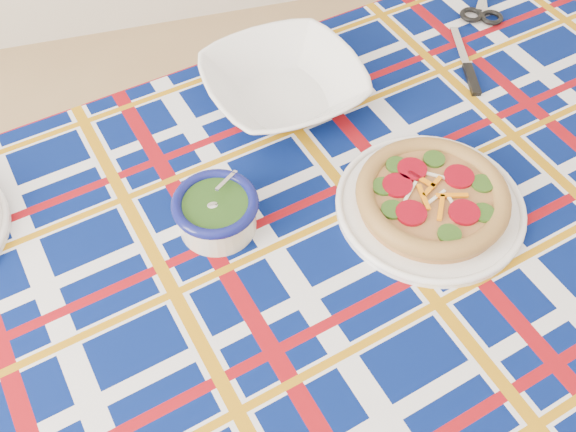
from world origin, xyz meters
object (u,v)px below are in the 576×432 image
object	(u,v)px
dining_table	(331,277)
pesto_bowl	(216,210)
main_focaccia_plate	(432,197)
serving_bowl	(283,85)

from	to	relation	value
dining_table	pesto_bowl	xyz separation A→B (m)	(-0.18, 0.10, 0.13)
main_focaccia_plate	serving_bowl	xyz separation A→B (m)	(-0.17, 0.34, 0.00)
dining_table	main_focaccia_plate	size ratio (longest dim) A/B	5.71
pesto_bowl	serving_bowl	world-z (taller)	pesto_bowl
pesto_bowl	serving_bowl	bearing A→B (deg)	55.21
pesto_bowl	serving_bowl	xyz separation A→B (m)	(0.19, 0.28, -0.01)
main_focaccia_plate	serving_bowl	distance (m)	0.38
dining_table	serving_bowl	size ratio (longest dim) A/B	6.30
pesto_bowl	main_focaccia_plate	bearing A→B (deg)	-9.70
dining_table	main_focaccia_plate	distance (m)	0.23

